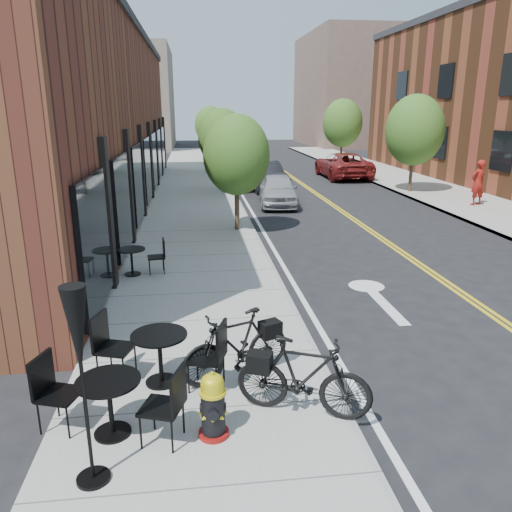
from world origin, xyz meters
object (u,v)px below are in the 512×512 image
patio_umbrella (79,346)px  bistro_set_b (160,351)px  fire_hydrant (213,406)px  bicycle_left (236,345)px  parked_car_b (265,176)px  bistro_set_a (110,399)px  pedestrian (478,183)px  bistro_set_c (132,258)px  bicycle_right (304,377)px  parked_car_a (278,190)px  parked_car_c (250,161)px  parked_car_far (343,165)px

patio_umbrella → bistro_set_b: bearing=72.2°
fire_hydrant → bistro_set_b: bistro_set_b is taller
bicycle_left → parked_car_b: 18.92m
bistro_set_a → pedestrian: 19.16m
bistro_set_c → bicycle_right: bearing=-71.6°
bicycle_right → parked_car_a: bearing=14.3°
parked_car_b → pedestrian: bearing=-42.3°
fire_hydrant → pedestrian: 18.47m
fire_hydrant → parked_car_c: bearing=87.1°
bicycle_right → bistro_set_c: size_ratio=1.12×
bistro_set_b → parked_car_a: 15.08m
parked_car_b → parked_car_c: 6.93m
pedestrian → bicycle_left: bearing=31.8°
parked_car_far → bistro_set_c: bearing=59.4°
parked_car_b → fire_hydrant: bearing=-107.1°
bicycle_left → pedestrian: 17.16m
bicycle_left → parked_car_far: parked_car_far is taller
bistro_set_c → patio_umbrella: (0.36, -7.21, 1.21)m
bistro_set_a → parked_car_b: (4.75, 19.85, 0.11)m
parked_car_far → bistro_set_b: bearing=67.7°
parked_car_far → bicycle_left: bearing=70.1°
parked_car_far → bistro_set_a: bearing=67.6°
bistro_set_a → bistro_set_c: bearing=112.8°
bistro_set_c → parked_car_a: bearing=53.9°
parked_car_a → bistro_set_c: bearing=-112.9°
bistro_set_b → parked_car_a: (4.20, 14.48, 0.03)m
parked_car_a → pedestrian: pedestrian is taller
parked_car_c → parked_car_far: size_ratio=0.98×
parked_car_a → parked_car_b: parked_car_b is taller
fire_hydrant → parked_car_b: parked_car_b is taller
parked_car_b → bistro_set_a: bearing=-110.8°
parked_car_far → pedestrian: (2.89, -9.91, 0.31)m
bicycle_left → parked_car_far: bearing=137.0°
bistro_set_b → parked_car_far: bearing=85.5°
parked_car_c → pedestrian: pedestrian is taller
parked_car_a → bistro_set_b: bearing=-99.8°
fire_hydrant → parked_car_far: (8.84, 24.17, 0.22)m
bistro_set_c → bistro_set_b: bearing=-85.9°
parked_car_a → parked_car_c: size_ratio=0.74×
fire_hydrant → pedestrian: pedestrian is taller
bicycle_left → bistro_set_a: 2.06m
fire_hydrant → bistro_set_a: 1.29m
bistro_set_b → fire_hydrant: bearing=-43.7°
bistro_set_c → patio_umbrella: bearing=-93.9°
parked_car_b → bistro_set_c: bearing=-118.4°
bistro_set_b → parked_car_b: size_ratio=0.44×
bistro_set_a → patio_umbrella: 1.41m
fire_hydrant → bistro_set_a: bistro_set_a is taller
bistro_set_c → pedestrian: (13.46, 7.67, 0.51)m
bicycle_left → bistro_set_c: (-2.14, 5.21, -0.10)m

